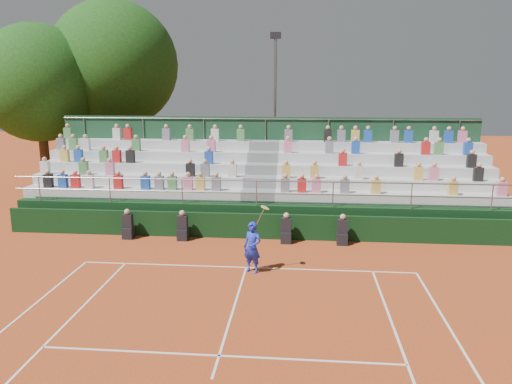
# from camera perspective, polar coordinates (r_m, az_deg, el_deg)

# --- Properties ---
(ground) EXTENTS (90.00, 90.00, 0.00)m
(ground) POSITION_cam_1_polar(r_m,az_deg,el_deg) (16.65, -1.12, -8.63)
(ground) COLOR #AE451D
(ground) RESTS_ON ground
(courtside_wall) EXTENTS (20.00, 0.15, 1.00)m
(courtside_wall) POSITION_cam_1_polar(r_m,az_deg,el_deg) (19.51, -0.08, -3.92)
(courtside_wall) COLOR black
(courtside_wall) RESTS_ON ground
(line_officials) EXTENTS (8.69, 0.40, 1.19)m
(line_officials) POSITION_cam_1_polar(r_m,az_deg,el_deg) (19.17, -2.59, -4.29)
(line_officials) COLOR black
(line_officials) RESTS_ON ground
(grandstand) EXTENTS (20.00, 5.20, 4.40)m
(grandstand) POSITION_cam_1_polar(r_m,az_deg,el_deg) (22.49, 0.66, -0.22)
(grandstand) COLOR black
(grandstand) RESTS_ON ground
(tennis_player) EXTENTS (0.89, 0.61, 2.22)m
(tennis_player) POSITION_cam_1_polar(r_m,az_deg,el_deg) (15.99, -0.41, -6.33)
(tennis_player) COLOR #1B30CC
(tennis_player) RESTS_ON ground
(tree_west) EXTENTS (6.31, 6.31, 9.13)m
(tree_west) POSITION_cam_1_polar(r_m,az_deg,el_deg) (29.97, -23.63, 11.30)
(tree_west) COLOR #3A2815
(tree_west) RESTS_ON ground
(tree_east) EXTENTS (7.34, 7.34, 10.68)m
(tree_east) POSITION_cam_1_polar(r_m,az_deg,el_deg) (30.85, -15.92, 13.77)
(tree_east) COLOR #3A2815
(tree_east) RESTS_ON ground
(floodlight_mast) EXTENTS (0.60, 0.25, 8.75)m
(floodlight_mast) POSITION_cam_1_polar(r_m,az_deg,el_deg) (28.91, 2.20, 10.51)
(floodlight_mast) COLOR gray
(floodlight_mast) RESTS_ON ground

